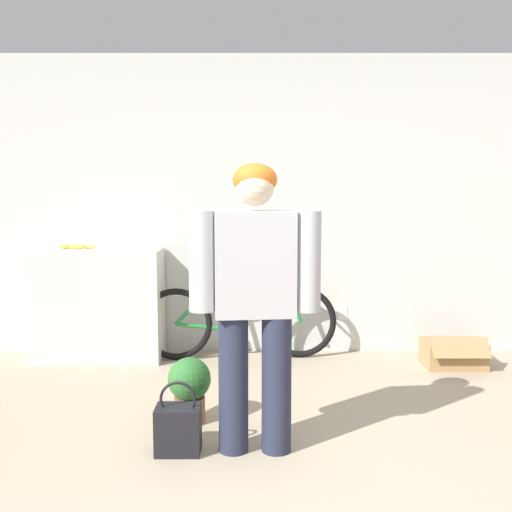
% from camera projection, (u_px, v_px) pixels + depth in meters
% --- Properties ---
extents(wall_back, '(8.00, 0.07, 2.60)m').
position_uv_depth(wall_back, '(282.00, 206.00, 5.26)').
color(wall_back, silver).
rests_on(wall_back, ground_plane).
extents(side_shelf, '(1.07, 0.44, 0.94)m').
position_uv_depth(side_shelf, '(100.00, 305.00, 5.09)').
color(side_shelf, beige).
rests_on(side_shelf, ground_plane).
extents(person, '(0.72, 0.24, 1.60)m').
position_uv_depth(person, '(256.00, 292.00, 3.25)').
color(person, '#23283D').
rests_on(person, ground_plane).
extents(bicycle, '(1.69, 0.46, 0.69)m').
position_uv_depth(bicycle, '(240.00, 321.00, 5.11)').
color(bicycle, black).
rests_on(bicycle, ground_plane).
extents(banana, '(0.33, 0.09, 0.04)m').
position_uv_depth(banana, '(78.00, 246.00, 5.08)').
color(banana, '#EAD64C').
rests_on(banana, side_shelf).
extents(handbag, '(0.25, 0.18, 0.41)m').
position_uv_depth(handbag, '(179.00, 428.00, 3.32)').
color(handbag, black).
rests_on(handbag, ground_plane).
extents(cardboard_box, '(0.48, 0.40, 0.28)m').
position_uv_depth(cardboard_box, '(454.00, 354.00, 4.91)').
color(cardboard_box, '#A87F51').
rests_on(cardboard_box, ground_plane).
extents(potted_plant, '(0.27, 0.27, 0.41)m').
position_uv_depth(potted_plant, '(191.00, 386.00, 3.74)').
color(potted_plant, brown).
rests_on(potted_plant, ground_plane).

